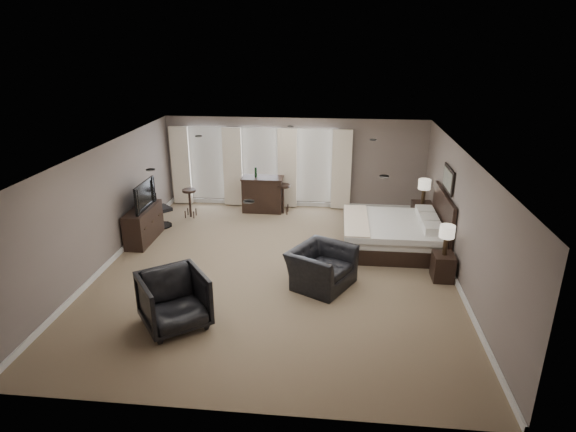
# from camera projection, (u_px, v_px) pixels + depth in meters

# --- Properties ---
(room) EXTENTS (7.60, 8.60, 2.64)m
(room) POSITION_uv_depth(u_px,v_px,m) (276.00, 213.00, 9.98)
(room) COLOR #7D694F
(room) RESTS_ON ground
(window_bay) EXTENTS (5.25, 0.20, 2.30)m
(window_bay) POSITION_uv_depth(u_px,v_px,m) (260.00, 167.00, 13.94)
(window_bay) COLOR silver
(window_bay) RESTS_ON room
(bed) EXTENTS (2.22, 2.12, 1.41)m
(bed) POSITION_uv_depth(u_px,v_px,m) (394.00, 221.00, 11.23)
(bed) COLOR silver
(bed) RESTS_ON ground
(nightstand_near) EXTENTS (0.42, 0.51, 0.56)m
(nightstand_near) POSITION_uv_depth(u_px,v_px,m) (443.00, 267.00, 9.94)
(nightstand_near) COLOR black
(nightstand_near) RESTS_ON ground
(nightstand_far) EXTENTS (0.50, 0.62, 0.67)m
(nightstand_far) POSITION_uv_depth(u_px,v_px,m) (421.00, 215.00, 12.62)
(nightstand_far) COLOR black
(nightstand_far) RESTS_ON ground
(lamp_near) EXTENTS (0.31, 0.31, 0.64)m
(lamp_near) POSITION_uv_depth(u_px,v_px,m) (446.00, 240.00, 9.73)
(lamp_near) COLOR beige
(lamp_near) RESTS_ON nightstand_near
(lamp_far) EXTENTS (0.31, 0.31, 0.65)m
(lamp_far) POSITION_uv_depth(u_px,v_px,m) (424.00, 191.00, 12.39)
(lamp_far) COLOR beige
(lamp_far) RESTS_ON nightstand_far
(wall_art) EXTENTS (0.04, 0.96, 0.56)m
(wall_art) POSITION_uv_depth(u_px,v_px,m) (448.00, 179.00, 10.75)
(wall_art) COLOR slate
(wall_art) RESTS_ON room
(dresser) EXTENTS (0.47, 1.45, 0.84)m
(dresser) POSITION_uv_depth(u_px,v_px,m) (144.00, 224.00, 11.78)
(dresser) COLOR black
(dresser) RESTS_ON ground
(tv) EXTENTS (0.66, 1.15, 0.15)m
(tv) POSITION_uv_depth(u_px,v_px,m) (141.00, 205.00, 11.61)
(tv) COLOR black
(tv) RESTS_ON dresser
(armchair_near) EXTENTS (1.29, 1.45, 1.07)m
(armchair_near) POSITION_uv_depth(u_px,v_px,m) (322.00, 261.00, 9.61)
(armchair_near) COLOR black
(armchair_near) RESTS_ON ground
(armchair_far) EXTENTS (1.43, 1.41, 1.08)m
(armchair_far) POSITION_uv_depth(u_px,v_px,m) (174.00, 298.00, 8.25)
(armchair_far) COLOR black
(armchair_far) RESTS_ON ground
(bar_counter) EXTENTS (1.17, 0.61, 1.02)m
(bar_counter) POSITION_uv_depth(u_px,v_px,m) (263.00, 194.00, 13.76)
(bar_counter) COLOR black
(bar_counter) RESTS_ON ground
(bar_stool_left) EXTENTS (0.49, 0.49, 0.80)m
(bar_stool_left) POSITION_uv_depth(u_px,v_px,m) (190.00, 203.00, 13.35)
(bar_stool_left) COLOR black
(bar_stool_left) RESTS_ON ground
(bar_stool_right) EXTENTS (0.50, 0.50, 0.85)m
(bar_stool_right) POSITION_uv_depth(u_px,v_px,m) (283.00, 199.00, 13.61)
(bar_stool_right) COLOR black
(bar_stool_right) RESTS_ON ground
(desk_chair) EXTENTS (0.75, 0.75, 1.04)m
(desk_chair) POSITION_uv_depth(u_px,v_px,m) (160.00, 208.00, 12.61)
(desk_chair) COLOR black
(desk_chair) RESTS_ON ground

